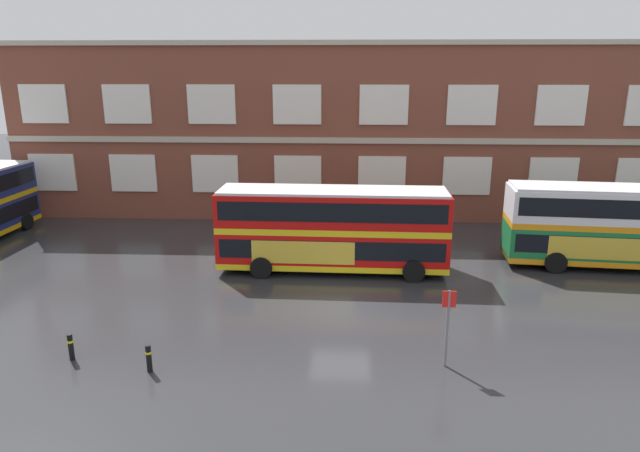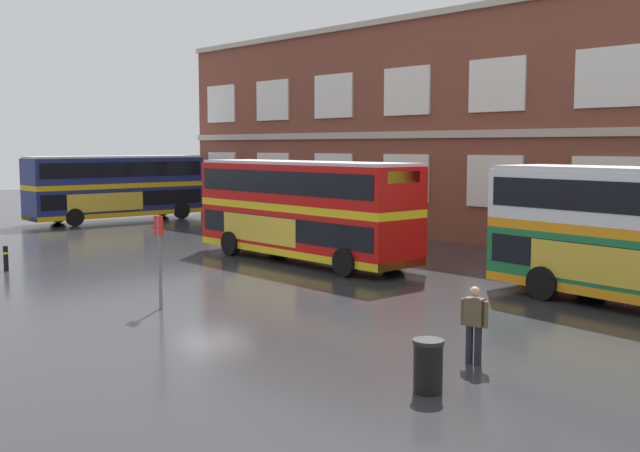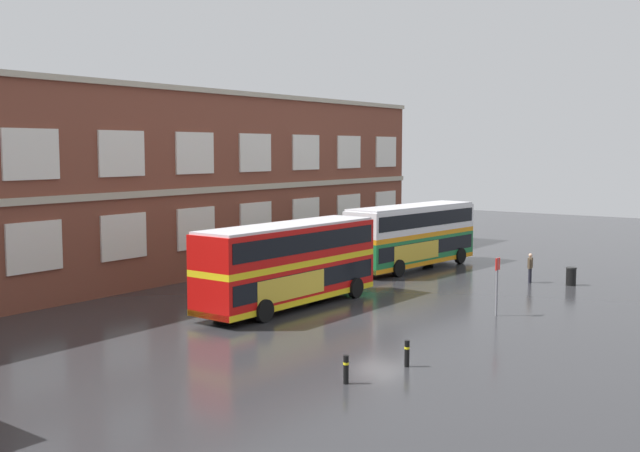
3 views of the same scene
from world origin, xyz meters
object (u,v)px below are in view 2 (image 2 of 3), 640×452
Objects in this scene: waiting_passenger at (474,322)px; bus_stand_flag at (160,253)px; station_litter_bin at (428,366)px; safety_bollard_east at (6,258)px; double_decker_near at (117,187)px; double_decker_middle at (303,209)px.

waiting_passenger is 0.63× the size of bus_stand_flag.
station_litter_bin is 1.08× the size of safety_bollard_east.
double_decker_near is at bearing 161.17° from station_litter_bin.
station_litter_bin is (34.42, -11.74, -1.63)m from double_decker_near.
waiting_passenger is at bearing -27.54° from double_decker_middle.
station_litter_bin is at bearing -18.83° from double_decker_near.
safety_bollard_east is at bearing -175.32° from bus_stand_flag.
double_decker_near is 6.52× the size of waiting_passenger.
bus_stand_flag is 9.84m from safety_bollard_east.
double_decker_middle is at bearing 152.46° from waiting_passenger.
double_decker_middle is 15.26m from waiting_passenger.
bus_stand_flag is at bearing -168.10° from waiting_passenger.
double_decker_middle is 10.74× the size of station_litter_bin.
double_decker_near reaches higher than bus_stand_flag.
station_litter_bin reaches higher than safety_bollard_east.
waiting_passenger is at bearing -15.72° from double_decker_near.
bus_stand_flag is at bearing 4.68° from safety_bollard_east.
waiting_passenger is 1.79× the size of safety_bollard_east.
double_decker_near reaches higher than waiting_passenger.
station_litter_bin is at bearing 1.74° from safety_bollard_east.
waiting_passenger is at bearing 8.28° from safety_bollard_east.
double_decker_near reaches higher than station_litter_bin.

